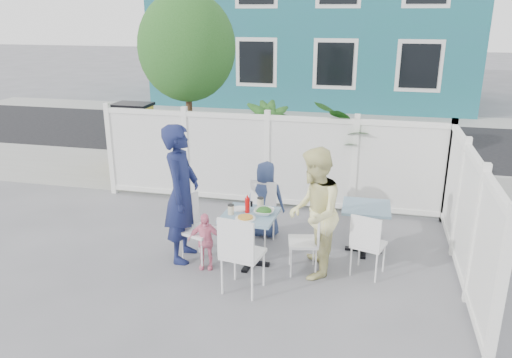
% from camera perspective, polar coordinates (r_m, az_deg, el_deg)
% --- Properties ---
extents(ground, '(80.00, 80.00, 0.00)m').
position_cam_1_polar(ground, '(6.61, -4.04, -10.52)').
color(ground, slate).
extents(near_sidewalk, '(24.00, 2.60, 0.01)m').
position_cam_1_polar(near_sidewalk, '(10.00, 2.35, -0.11)').
color(near_sidewalk, gray).
rests_on(near_sidewalk, ground).
extents(street, '(24.00, 5.00, 0.01)m').
position_cam_1_polar(street, '(13.51, 5.34, 4.80)').
color(street, black).
rests_on(street, ground).
extents(far_sidewalk, '(24.00, 1.60, 0.01)m').
position_cam_1_polar(far_sidewalk, '(16.51, 6.87, 7.29)').
color(far_sidewalk, gray).
rests_on(far_sidewalk, ground).
extents(building, '(11.00, 6.00, 6.00)m').
position_cam_1_polar(building, '(19.63, 6.91, 17.89)').
color(building, '#1D666B').
rests_on(building, ground).
extents(fence_back, '(5.86, 0.08, 1.60)m').
position_cam_1_polar(fence_back, '(8.43, 1.27, 1.87)').
color(fence_back, white).
rests_on(fence_back, ground).
extents(fence_right, '(0.08, 3.66, 1.60)m').
position_cam_1_polar(fence_right, '(6.69, 22.95, -4.25)').
color(fence_right, white).
rests_on(fence_right, ground).
extents(tree, '(1.80, 1.62, 3.59)m').
position_cam_1_polar(tree, '(9.44, -7.95, 14.68)').
color(tree, '#382316').
rests_on(tree, ground).
extents(utility_cabinet, '(0.73, 0.53, 1.33)m').
position_cam_1_polar(utility_cabinet, '(10.98, -13.67, 4.68)').
color(utility_cabinet, yellow).
rests_on(utility_cabinet, ground).
extents(potted_shrub_a, '(1.24, 1.24, 1.68)m').
position_cam_1_polar(potted_shrub_a, '(9.11, 1.13, 3.51)').
color(potted_shrub_a, '#1D4F19').
rests_on(potted_shrub_a, ground).
extents(potted_shrub_b, '(2.01, 2.09, 1.79)m').
position_cam_1_polar(potted_shrub_b, '(8.82, 10.78, 3.03)').
color(potted_shrub_b, '#1D4F19').
rests_on(potted_shrub_b, ground).
extents(main_table, '(0.72, 0.72, 0.72)m').
position_cam_1_polar(main_table, '(6.54, -0.71, -5.31)').
color(main_table, '#4E6C98').
rests_on(main_table, ground).
extents(spare_table, '(0.65, 0.65, 0.68)m').
position_cam_1_polar(spare_table, '(7.06, 12.43, -4.21)').
color(spare_table, '#4E6C98').
rests_on(spare_table, ground).
extents(chair_left, '(0.51, 0.52, 0.91)m').
position_cam_1_polar(chair_left, '(6.72, -6.99, -5.09)').
color(chair_left, white).
rests_on(chair_left, ground).
extents(chair_right, '(0.44, 0.45, 0.85)m').
position_cam_1_polar(chair_right, '(6.42, 6.08, -6.53)').
color(chair_right, white).
rests_on(chair_right, ground).
extents(chair_back, '(0.47, 0.45, 0.89)m').
position_cam_1_polar(chair_back, '(7.23, 0.51, -3.29)').
color(chair_back, white).
rests_on(chair_back, ground).
extents(chair_near, '(0.52, 0.50, 0.99)m').
position_cam_1_polar(chair_near, '(5.87, -1.85, -8.07)').
color(chair_near, white).
rests_on(chair_near, ground).
extents(chair_spare, '(0.48, 0.47, 0.85)m').
position_cam_1_polar(chair_spare, '(6.42, 12.58, -6.92)').
color(chair_spare, white).
rests_on(chair_spare, ground).
extents(man, '(0.50, 0.72, 1.87)m').
position_cam_1_polar(man, '(6.64, -8.51, -1.66)').
color(man, '#161D48').
rests_on(man, ground).
extents(woman, '(0.69, 0.85, 1.66)m').
position_cam_1_polar(woman, '(6.26, 6.65, -3.90)').
color(woman, '#E5DA51').
rests_on(woman, ground).
extents(boy, '(0.57, 0.37, 1.15)m').
position_cam_1_polar(boy, '(7.38, 1.09, -2.33)').
color(boy, navy).
rests_on(boy, ground).
extents(toddler, '(0.48, 0.26, 0.77)m').
position_cam_1_polar(toddler, '(6.55, -5.86, -7.06)').
color(toddler, pink).
rests_on(toddler, ground).
extents(plate_main, '(0.26, 0.26, 0.02)m').
position_cam_1_polar(plate_main, '(6.32, -1.23, -4.52)').
color(plate_main, white).
rests_on(plate_main, main_table).
extents(plate_side, '(0.20, 0.20, 0.01)m').
position_cam_1_polar(plate_side, '(6.62, -1.83, -3.43)').
color(plate_side, white).
rests_on(plate_side, main_table).
extents(salad_bowl, '(0.26, 0.26, 0.06)m').
position_cam_1_polar(salad_bowl, '(6.46, 0.92, -3.76)').
color(salad_bowl, white).
rests_on(salad_bowl, main_table).
extents(coffee_cup_a, '(0.08, 0.08, 0.12)m').
position_cam_1_polar(coffee_cup_a, '(6.45, -2.88, -3.55)').
color(coffee_cup_a, beige).
rests_on(coffee_cup_a, main_table).
extents(coffee_cup_b, '(0.09, 0.09, 0.13)m').
position_cam_1_polar(coffee_cup_b, '(6.66, 0.51, -2.75)').
color(coffee_cup_b, beige).
rests_on(coffee_cup_b, main_table).
extents(ketchup_bottle, '(0.06, 0.06, 0.20)m').
position_cam_1_polar(ketchup_bottle, '(6.49, -1.00, -3.02)').
color(ketchup_bottle, '#C20809').
rests_on(ketchup_bottle, main_table).
extents(salt_shaker, '(0.03, 0.03, 0.07)m').
position_cam_1_polar(salt_shaker, '(6.69, -0.76, -2.92)').
color(salt_shaker, white).
rests_on(salt_shaker, main_table).
extents(pepper_shaker, '(0.03, 0.03, 0.08)m').
position_cam_1_polar(pepper_shaker, '(6.70, -0.52, -2.85)').
color(pepper_shaker, black).
rests_on(pepper_shaker, main_table).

